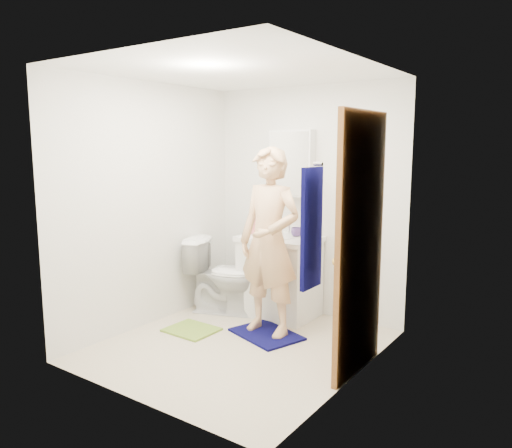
{
  "coord_description": "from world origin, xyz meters",
  "views": [
    {
      "loc": [
        2.58,
        -3.41,
        1.79
      ],
      "look_at": [
        0.01,
        0.25,
        1.08
      ],
      "focal_mm": 35.0,
      "sensor_mm": 36.0,
      "label": 1
    }
  ],
  "objects_px": {
    "toilet": "(224,275)",
    "soap_dispenser": "(255,226)",
    "medicine_cabinet": "(292,163)",
    "vanity_cabinet": "(280,278)",
    "man": "(269,242)",
    "toothbrush_cup": "(297,232)",
    "towel": "(312,229)"
  },
  "relations": [
    {
      "from": "toilet",
      "to": "soap_dispenser",
      "type": "bearing_deg",
      "value": -65.09
    },
    {
      "from": "toilet",
      "to": "medicine_cabinet",
      "type": "bearing_deg",
      "value": -67.88
    },
    {
      "from": "vanity_cabinet",
      "to": "toilet",
      "type": "distance_m",
      "value": 0.6
    },
    {
      "from": "medicine_cabinet",
      "to": "toilet",
      "type": "bearing_deg",
      "value": -137.96
    },
    {
      "from": "vanity_cabinet",
      "to": "medicine_cabinet",
      "type": "xyz_separation_m",
      "value": [
        0.0,
        0.22,
        1.2
      ]
    },
    {
      "from": "vanity_cabinet",
      "to": "soap_dispenser",
      "type": "relative_size",
      "value": 4.51
    },
    {
      "from": "man",
      "to": "vanity_cabinet",
      "type": "bearing_deg",
      "value": 114.44
    },
    {
      "from": "toothbrush_cup",
      "to": "man",
      "type": "xyz_separation_m",
      "value": [
        0.07,
        -0.61,
        0.0
      ]
    },
    {
      "from": "toilet",
      "to": "toothbrush_cup",
      "type": "bearing_deg",
      "value": -82.56
    },
    {
      "from": "soap_dispenser",
      "to": "towel",
      "type": "bearing_deg",
      "value": -44.64
    },
    {
      "from": "soap_dispenser",
      "to": "toothbrush_cup",
      "type": "distance_m",
      "value": 0.46
    },
    {
      "from": "vanity_cabinet",
      "to": "toothbrush_cup",
      "type": "height_order",
      "value": "toothbrush_cup"
    },
    {
      "from": "medicine_cabinet",
      "to": "towel",
      "type": "xyz_separation_m",
      "value": [
        1.18,
        -1.71,
        -0.35
      ]
    },
    {
      "from": "soap_dispenser",
      "to": "toothbrush_cup",
      "type": "bearing_deg",
      "value": 14.73
    },
    {
      "from": "toilet",
      "to": "toothbrush_cup",
      "type": "distance_m",
      "value": 0.91
    },
    {
      "from": "soap_dispenser",
      "to": "vanity_cabinet",
      "type": "bearing_deg",
      "value": 4.5
    },
    {
      "from": "toilet",
      "to": "soap_dispenser",
      "type": "distance_m",
      "value": 0.63
    },
    {
      "from": "soap_dispenser",
      "to": "man",
      "type": "height_order",
      "value": "man"
    },
    {
      "from": "towel",
      "to": "soap_dispenser",
      "type": "relative_size",
      "value": 4.51
    },
    {
      "from": "vanity_cabinet",
      "to": "man",
      "type": "height_order",
      "value": "man"
    },
    {
      "from": "toilet",
      "to": "soap_dispenser",
      "type": "xyz_separation_m",
      "value": [
        0.24,
        0.24,
        0.53
      ]
    },
    {
      "from": "medicine_cabinet",
      "to": "toilet",
      "type": "height_order",
      "value": "medicine_cabinet"
    },
    {
      "from": "medicine_cabinet",
      "to": "toilet",
      "type": "distance_m",
      "value": 1.4
    },
    {
      "from": "vanity_cabinet",
      "to": "medicine_cabinet",
      "type": "height_order",
      "value": "medicine_cabinet"
    },
    {
      "from": "vanity_cabinet",
      "to": "medicine_cabinet",
      "type": "bearing_deg",
      "value": 90.0
    },
    {
      "from": "soap_dispenser",
      "to": "toothbrush_cup",
      "type": "height_order",
      "value": "soap_dispenser"
    },
    {
      "from": "vanity_cabinet",
      "to": "toothbrush_cup",
      "type": "relative_size",
      "value": 6.72
    },
    {
      "from": "medicine_cabinet",
      "to": "toilet",
      "type": "xyz_separation_m",
      "value": [
        -0.54,
        -0.48,
        -1.19
      ]
    },
    {
      "from": "towel",
      "to": "medicine_cabinet",
      "type": "bearing_deg",
      "value": 124.61
    },
    {
      "from": "towel",
      "to": "toilet",
      "type": "distance_m",
      "value": 2.27
    },
    {
      "from": "soap_dispenser",
      "to": "toothbrush_cup",
      "type": "xyz_separation_m",
      "value": [
        0.44,
        0.12,
        -0.04
      ]
    },
    {
      "from": "toilet",
      "to": "man",
      "type": "bearing_deg",
      "value": -128.99
    }
  ]
}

